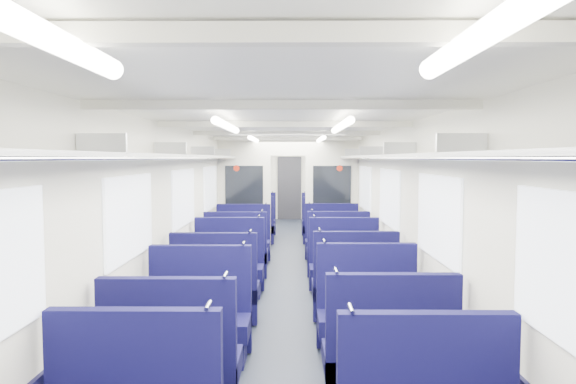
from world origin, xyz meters
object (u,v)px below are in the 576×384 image
object	(u,v)px
seat_19	(332,244)
seat_23	(322,223)
seat_10	(199,324)
seat_20	(252,229)
seat_14	(229,270)
seat_15	(345,271)
seat_9	(389,364)
seat_18	(243,245)
seat_17	(338,256)
seat_16	(236,256)
seat_21	(325,229)
end_door	(289,188)
seat_8	(172,371)
seat_12	(216,294)
seat_13	(354,291)
seat_22	(255,223)
bulkhead	(288,194)
seat_11	(368,320)

from	to	relation	value
seat_19	seat_23	size ratio (longest dim) A/B	1.00
seat_23	seat_10	bearing A→B (deg)	-102.02
seat_20	seat_23	bearing A→B (deg)	31.79
seat_14	seat_15	world-z (taller)	same
seat_9	seat_14	size ratio (longest dim) A/B	1.00
seat_23	seat_18	bearing A→B (deg)	-117.29
seat_20	seat_17	bearing A→B (deg)	-62.78
seat_15	seat_19	bearing A→B (deg)	90.00
seat_14	seat_18	world-z (taller)	same
seat_23	seat_16	bearing A→B (deg)	-110.93
seat_18	seat_23	world-z (taller)	same
seat_15	seat_17	xyz separation A→B (m)	(0.00, 1.14, 0.00)
seat_21	seat_16	bearing A→B (deg)	-116.63
seat_18	seat_19	size ratio (longest dim) A/B	1.00
end_door	seat_20	size ratio (longest dim) A/B	1.78
seat_8	seat_17	world-z (taller)	same
seat_12	seat_16	size ratio (longest dim) A/B	1.00
seat_8	seat_12	bearing A→B (deg)	90.00
seat_17	seat_16	bearing A→B (deg)	-177.04
seat_13	seat_14	bearing A→B (deg)	145.47
seat_17	seat_22	size ratio (longest dim) A/B	1.00
seat_13	seat_23	size ratio (longest dim) A/B	1.00
seat_13	seat_17	distance (m)	2.29
end_door	seat_13	distance (m)	10.34
end_door	seat_16	bearing A→B (deg)	-95.86
bulkhead	seat_23	size ratio (longest dim) A/B	2.49
seat_8	seat_19	xyz separation A→B (m)	(1.66, 5.83, 0.00)
seat_10	seat_12	xyz separation A→B (m)	(0.00, 1.13, 0.00)
seat_10	seat_23	xyz separation A→B (m)	(1.66, 7.80, 0.00)
end_door	bulkhead	world-z (taller)	bulkhead
seat_10	seat_23	world-z (taller)	same
seat_15	seat_20	bearing A→B (deg)	110.81
seat_9	seat_10	world-z (taller)	same
seat_14	seat_19	world-z (taller)	same
seat_16	seat_20	bearing A→B (deg)	90.00
end_door	seat_11	size ratio (longest dim) A/B	1.78
seat_17	seat_21	bearing A→B (deg)	90.00
end_door	seat_13	size ratio (longest dim) A/B	1.78
bulkhead	seat_11	distance (m)	5.44
seat_15	seat_17	world-z (taller)	same
seat_14	seat_15	bearing A→B (deg)	0.03
seat_9	seat_21	distance (m)	7.73
seat_10	seat_19	world-z (taller)	same
seat_11	seat_14	world-z (taller)	same
seat_13	seat_20	size ratio (longest dim) A/B	1.00
bulkhead	seat_23	distance (m)	2.66
seat_17	seat_21	xyz separation A→B (m)	(0.00, 3.22, 0.00)
seat_22	bulkhead	bearing A→B (deg)	-71.13
seat_17	seat_18	world-z (taller)	same
seat_15	seat_11	bearing A→B (deg)	-90.00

